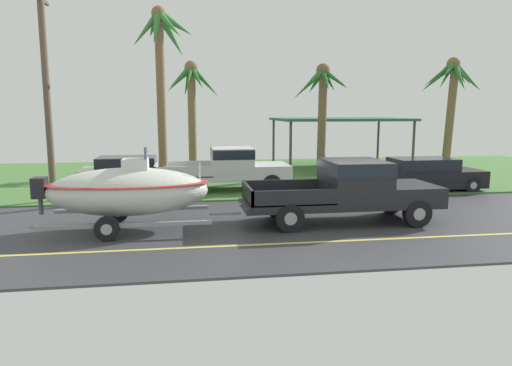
{
  "coord_description": "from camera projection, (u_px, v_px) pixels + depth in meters",
  "views": [
    {
      "loc": [
        -5.08,
        -13.03,
        3.35
      ],
      "look_at": [
        -2.97,
        0.67,
        1.19
      ],
      "focal_mm": 32.72,
      "sensor_mm": 36.0,
      "label": 1
    }
  ],
  "objects": [
    {
      "name": "pickup_truck_towing",
      "position": [
        353.0,
        188.0,
        14.05
      ],
      "size": [
        5.99,
        2.11,
        1.87
      ],
      "color": "black",
      "rests_on": "ground"
    },
    {
      "name": "palm_tree_near_right",
      "position": [
        191.0,
        92.0,
        24.8
      ],
      "size": [
        3.05,
        2.71,
        5.95
      ],
      "color": "brown",
      "rests_on": "ground"
    },
    {
      "name": "ground",
      "position": [
        293.0,
        182.0,
        22.19
      ],
      "size": [
        36.0,
        22.0,
        0.11
      ],
      "color": "#38383D"
    },
    {
      "name": "palm_tree_far_left",
      "position": [
        452.0,
        88.0,
        24.55
      ],
      "size": [
        3.57,
        3.15,
        6.11
      ],
      "color": "brown",
      "rests_on": "ground"
    },
    {
      "name": "utility_pole",
      "position": [
        47.0,
        91.0,
        16.52
      ],
      "size": [
        0.24,
        1.8,
        7.76
      ],
      "color": "brown",
      "rests_on": "ground"
    },
    {
      "name": "parked_sedan_near",
      "position": [
        426.0,
        175.0,
        19.56
      ],
      "size": [
        4.52,
        1.89,
        1.38
      ],
      "color": "black",
      "rests_on": "ground"
    },
    {
      "name": "palm_tree_mid",
      "position": [
        161.0,
        53.0,
        17.53
      ],
      "size": [
        2.49,
        2.89,
        7.18
      ],
      "color": "brown",
      "rests_on": "ground"
    },
    {
      "name": "parked_pickup_background",
      "position": [
        231.0,
        167.0,
        19.4
      ],
      "size": [
        5.73,
        2.14,
        1.84
      ],
      "color": "silver",
      "rests_on": "ground"
    },
    {
      "name": "carport_awning",
      "position": [
        340.0,
        120.0,
        27.21
      ],
      "size": [
        7.42,
        5.26,
        2.9
      ],
      "color": "#4C4238",
      "rests_on": "ground"
    },
    {
      "name": "palm_tree_near_left",
      "position": [
        322.0,
        96.0,
        23.08
      ],
      "size": [
        2.9,
        2.81,
        5.64
      ],
      "color": "brown",
      "rests_on": "ground"
    },
    {
      "name": "boat_on_trailer",
      "position": [
        128.0,
        191.0,
        13.05
      ],
      "size": [
        5.68,
        2.34,
        2.35
      ],
      "color": "gray",
      "rests_on": "ground"
    },
    {
      "name": "parked_sedan_far",
      "position": [
        131.0,
        173.0,
        20.13
      ],
      "size": [
        4.33,
        1.93,
        1.38
      ],
      "color": "beige",
      "rests_on": "ground"
    }
  ]
}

